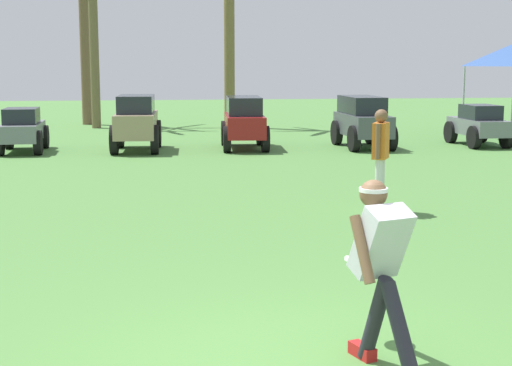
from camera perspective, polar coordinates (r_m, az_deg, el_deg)
frisbee_thrower at (r=5.89m, az=9.09°, el=-5.86°), size 0.48×1.13×1.41m
frisbee_in_flight at (r=6.47m, az=7.60°, el=-5.67°), size 0.28×0.28×0.07m
teammate_near_sideline at (r=11.89m, az=9.04°, el=2.34°), size 0.34×0.47×1.56m
parked_car_slot_a at (r=20.45m, az=-16.63°, el=3.76°), size 1.13×2.22×1.10m
parked_car_slot_b at (r=20.08m, az=-8.70°, el=4.45°), size 1.28×2.40×1.40m
parked_car_slot_c at (r=20.37m, az=-0.87°, el=4.55°), size 1.27×2.45×1.34m
parked_car_slot_d at (r=20.76m, az=7.75°, el=4.56°), size 1.20×2.43×1.34m
parked_car_slot_e at (r=21.89m, az=15.89°, el=4.11°), size 1.12×2.22×1.10m
palm_tree_left_of_centre at (r=28.67m, az=-12.41°, el=12.60°), size 3.18×3.18×7.13m
palm_tree_right_of_centre at (r=27.06m, az=-11.76°, el=11.19°), size 3.44×3.06×5.72m
palm_tree_far_right at (r=26.98m, az=-1.98°, el=13.07°), size 3.74×3.35×7.29m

